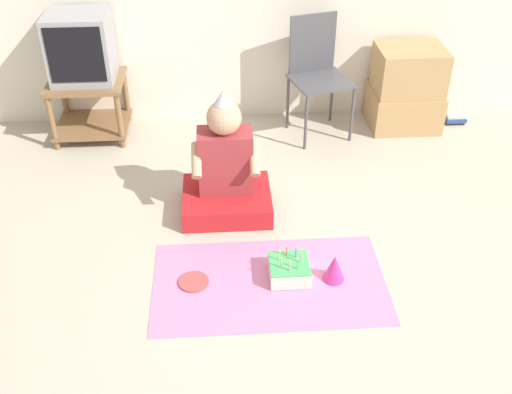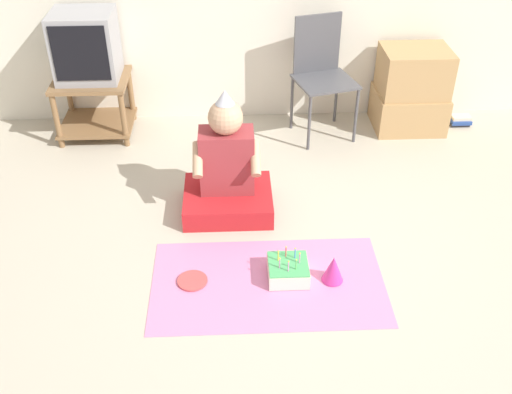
# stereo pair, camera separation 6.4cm
# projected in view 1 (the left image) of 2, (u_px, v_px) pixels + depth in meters

# --- Properties ---
(ground_plane) EXTENTS (16.00, 16.00, 0.00)m
(ground_plane) POSITION_uv_depth(u_px,v_px,m) (335.00, 299.00, 3.34)
(ground_plane) COLOR #BCB29E
(tv_stand) EXTENTS (0.58, 0.52, 0.48)m
(tv_stand) POSITION_uv_depth(u_px,v_px,m) (90.00, 102.00, 4.74)
(tv_stand) COLOR olive
(tv_stand) RESTS_ON ground_plane
(tv) EXTENTS (0.46, 0.42, 0.51)m
(tv) POSITION_uv_depth(u_px,v_px,m) (81.00, 47.00, 4.50)
(tv) COLOR #99999E
(tv) RESTS_ON tv_stand
(folding_chair) EXTENTS (0.53, 0.51, 0.93)m
(folding_chair) POSITION_uv_depth(u_px,v_px,m) (317.00, 68.00, 4.67)
(folding_chair) COLOR #4C4C51
(folding_chair) RESTS_ON ground_plane
(cardboard_box_stack) EXTENTS (0.56, 0.46, 0.67)m
(cardboard_box_stack) POSITION_uv_depth(u_px,v_px,m) (406.00, 89.00, 4.86)
(cardboard_box_stack) COLOR tan
(cardboard_box_stack) RESTS_ON ground_plane
(book_pile) EXTENTS (0.17, 0.14, 0.08)m
(book_pile) POSITION_uv_depth(u_px,v_px,m) (454.00, 118.00, 5.05)
(book_pile) COLOR #333338
(book_pile) RESTS_ON ground_plane
(person_seated) EXTENTS (0.58, 0.50, 0.85)m
(person_seated) POSITION_uv_depth(u_px,v_px,m) (226.00, 174.00, 3.91)
(person_seated) COLOR red
(person_seated) RESTS_ON ground_plane
(party_cloth) EXTENTS (1.34, 0.76, 0.01)m
(party_cloth) POSITION_uv_depth(u_px,v_px,m) (269.00, 282.00, 3.45)
(party_cloth) COLOR pink
(party_cloth) RESTS_ON ground_plane
(birthday_cake) EXTENTS (0.23, 0.23, 0.18)m
(birthday_cake) POSITION_uv_depth(u_px,v_px,m) (289.00, 270.00, 3.46)
(birthday_cake) COLOR #F4E0C6
(birthday_cake) RESTS_ON party_cloth
(party_hat_blue) EXTENTS (0.13, 0.13, 0.17)m
(party_hat_blue) POSITION_uv_depth(u_px,v_px,m) (334.00, 268.00, 3.43)
(party_hat_blue) COLOR #CC338C
(party_hat_blue) RESTS_ON party_cloth
(paper_plate) EXTENTS (0.17, 0.17, 0.01)m
(paper_plate) POSITION_uv_depth(u_px,v_px,m) (194.00, 282.00, 3.44)
(paper_plate) COLOR #D84C4C
(paper_plate) RESTS_ON party_cloth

